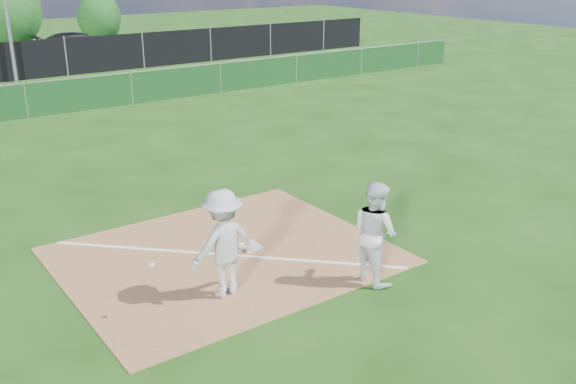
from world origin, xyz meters
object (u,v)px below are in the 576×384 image
Objects in this scene: first_base at (250,246)px; tree_mid at (9,12)px; car_right at (80,45)px; tree_right at (99,18)px; play_at_first at (223,243)px; runner at (375,232)px.

first_base is 0.08× the size of tree_mid.
car_right is 1.51× the size of tree_right.
tree_mid is 1.34× the size of tree_right.
tree_mid is at bearing 22.85° from car_right.
car_right is at bearing -120.24° from tree_right.
tree_right is (3.32, 5.69, 0.98)m from car_right.
play_at_first is at bearing -107.09° from tree_right.
play_at_first is at bearing 168.18° from car_right.
runner is at bearing -102.89° from tree_right.
play_at_first reaches higher than first_base.
car_right is 1.12× the size of tree_mid.
tree_mid is at bearing -1.83° from runner.
tree_mid reaches higher than car_right.
tree_right is (8.06, 35.22, 0.79)m from runner.
play_at_first is 0.59× the size of tree_right.
tree_right reaches higher than runner.
runner is (2.44, -1.08, -0.03)m from play_at_first.
runner is at bearing -23.83° from play_at_first.
car_right is at bearing -69.49° from tree_mid.
first_base is at bearing 170.21° from car_right.
play_at_first is at bearing -135.96° from first_base.
tree_mid reaches higher than tree_right.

